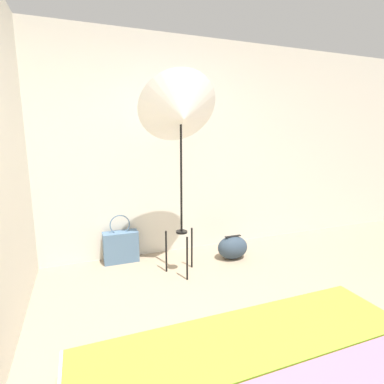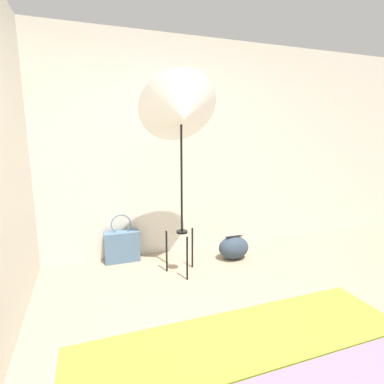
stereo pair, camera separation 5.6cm
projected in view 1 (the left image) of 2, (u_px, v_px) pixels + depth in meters
wall_back at (157, 149)px, 3.58m from camera, size 8.00×0.05×2.60m
photo_umbrella at (181, 114)px, 2.92m from camera, size 0.81×0.65×2.08m
tote_bag at (121, 246)px, 3.48m from camera, size 0.40×0.16×0.57m
duffel_bag at (233, 247)px, 3.59m from camera, size 0.37×0.27×0.28m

